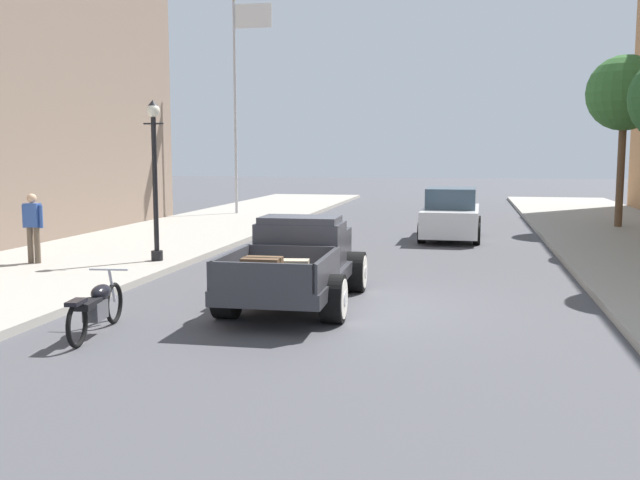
{
  "coord_description": "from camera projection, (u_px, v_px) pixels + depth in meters",
  "views": [
    {
      "loc": [
        2.14,
        -12.5,
        2.73
      ],
      "look_at": [
        -0.75,
        1.48,
        1.0
      ],
      "focal_mm": 40.07,
      "sensor_mm": 36.0,
      "label": 1
    }
  ],
  "objects": [
    {
      "name": "hotrod_truck_gunmetal",
      "position": [
        300.0,
        261.0,
        13.22
      ],
      "size": [
        2.26,
        4.97,
        1.58
      ],
      "color": "#333338",
      "rests_on": "ground"
    },
    {
      "name": "street_lamp_near",
      "position": [
        155.0,
        168.0,
        17.07
      ],
      "size": [
        0.5,
        0.32,
        3.85
      ],
      "color": "black",
      "rests_on": "sidewalk_left"
    },
    {
      "name": "street_tree_third",
      "position": [
        625.0,
        94.0,
        24.85
      ],
      "size": [
        2.62,
        2.62,
        6.0
      ],
      "color": "brown",
      "rests_on": "sidewalk_right"
    },
    {
      "name": "ground_plane",
      "position": [
        344.0,
        305.0,
        12.91
      ],
      "size": [
        140.0,
        140.0,
        0.0
      ],
      "primitive_type": "plane",
      "color": "#47474C"
    },
    {
      "name": "flagpole",
      "position": [
        240.0,
        82.0,
        30.47
      ],
      "size": [
        1.74,
        0.16,
        9.16
      ],
      "color": "#B2B2B7",
      "rests_on": "sidewalk_left"
    },
    {
      "name": "motorcycle_parked",
      "position": [
        96.0,
        306.0,
        10.77
      ],
      "size": [
        0.62,
        2.11,
        0.93
      ],
      "color": "black",
      "rests_on": "ground"
    },
    {
      "name": "car_background_white",
      "position": [
        451.0,
        215.0,
        22.85
      ],
      "size": [
        1.93,
        4.33,
        1.65
      ],
      "color": "silver",
      "rests_on": "ground"
    },
    {
      "name": "pedestrian_sidewalk_left",
      "position": [
        33.0,
        224.0,
        16.83
      ],
      "size": [
        0.53,
        0.22,
        1.65
      ],
      "color": "brown",
      "rests_on": "sidewalk_left"
    }
  ]
}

